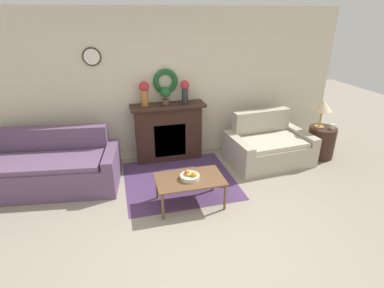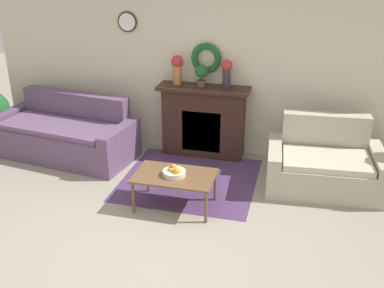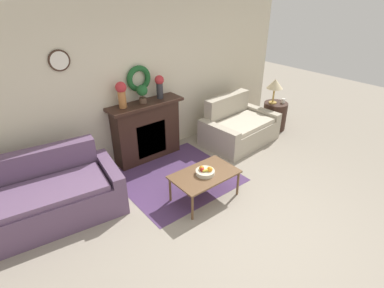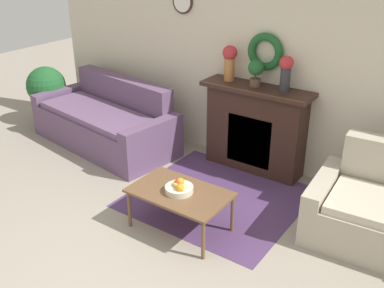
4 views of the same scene
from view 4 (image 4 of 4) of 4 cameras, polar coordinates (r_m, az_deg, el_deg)
name	(u,v)px [view 4 (image 4 of 4)]	position (r m, az deg, el deg)	size (l,w,h in m)	color
ground_plane	(120,278)	(4.11, -9.14, -16.42)	(16.00, 16.00, 0.00)	gray
floor_rug	(218,197)	(5.11, 3.27, -6.79)	(1.80, 1.70, 0.01)	#4C335B
wall_back	(268,60)	(5.46, 9.64, 10.48)	(6.80, 0.16, 2.70)	beige
fireplace	(255,128)	(5.55, 8.05, 2.00)	(1.35, 0.41, 1.08)	#331E16
couch_left	(106,122)	(6.37, -10.82, 2.71)	(2.26, 1.24, 0.90)	#604766
coffee_table	(180,195)	(4.41, -1.50, -6.49)	(0.97, 0.60, 0.43)	brown
fruit_bowl	(179,188)	(4.36, -1.63, -5.62)	(0.28, 0.28, 0.12)	beige
vase_on_mantel_left	(230,60)	(5.48, 4.80, 10.57)	(0.18, 0.18, 0.43)	#AD6B38
vase_on_mantel_right	(286,71)	(5.17, 11.84, 9.09)	(0.16, 0.16, 0.41)	#2D2D33
potted_plant_on_mantel	(256,70)	(5.31, 8.10, 9.24)	(0.19, 0.19, 0.32)	brown
potted_plant_floor_by_couch	(46,88)	(7.26, -18.00, 6.79)	(0.59, 0.59, 0.89)	brown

